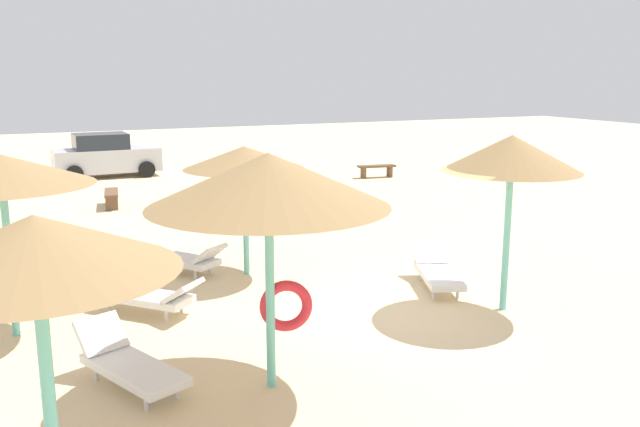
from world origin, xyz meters
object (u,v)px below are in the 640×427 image
bench_0 (377,169)px  parked_car (106,156)px  parasol_1 (512,154)px  bench_1 (111,196)px  lounger_2 (185,259)px  parasol_0 (1,171)px  parasol_2 (244,158)px  lounger_3 (128,363)px  parasol_4 (35,246)px  parasol_3 (269,182)px  bench_2 (258,180)px  lounger_1 (437,271)px  lounger_0 (151,296)px

bench_0 → parked_car: 10.72m
parasol_1 → bench_1: size_ratio=1.99×
lounger_2 → parked_car: (0.30, 14.32, 0.51)m
parasol_0 → parked_car: parasol_0 is taller
parasol_2 → lounger_3: bearing=-125.9°
parasol_0 → parasol_4: size_ratio=0.98×
parasol_3 → parked_car: bearing=88.6°
parasol_3 → bench_0: size_ratio=2.02×
parasol_2 → parked_car: (-0.86, 14.87, -1.58)m
bench_2 → parasol_4: bearing=-115.1°
lounger_2 → bench_1: size_ratio=1.25×
parasol_1 → bench_1: 13.53m
bench_2 → parasol_1: bearing=-90.7°
lounger_2 → lounger_3: lounger_3 is taller
parasol_0 → lounger_1: size_ratio=1.44×
parasol_0 → parasol_1: size_ratio=0.94×
lounger_3 → parked_car: parked_car is taller
lounger_3 → parked_car: 19.23m
lounger_0 → lounger_1: 5.38m
parasol_2 → parked_car: parasol_2 is taller
lounger_2 → parasol_1: bearing=-44.3°
bench_1 → bench_0: bearing=9.9°
parasol_4 → bench_1: 15.77m
parasol_1 → lounger_0: (-5.67, 2.35, -2.43)m
lounger_0 → bench_1: bearing=85.9°
bench_0 → bench_1: size_ratio=1.00×
parasol_2 → parasol_3: 5.20m
lounger_2 → parasol_0: bearing=-145.7°
lounger_3 → parasol_1: bearing=2.8°
parasol_1 → lounger_0: 6.60m
bench_1 → bench_2: bearing=11.5°
parasol_1 → bench_2: size_ratio=1.98×
parasol_0 → lounger_0: bearing=2.7°
parasol_4 → parked_car: bearing=81.5°
parked_car → lounger_1: bearing=-77.2°
lounger_0 → bench_1: lounger_0 is taller
parasol_0 → bench_2: size_ratio=1.86×
lounger_3 → bench_2: lounger_3 is taller
lounger_3 → bench_1: 12.78m
lounger_2 → parasol_3: bearing=-91.8°
parasol_2 → parasol_0: bearing=-159.3°
parasol_0 → lounger_2: size_ratio=1.50×
parasol_3 → parasol_4: (-2.78, -1.91, -0.07)m
lounger_1 → lounger_2: 5.14m
lounger_2 → bench_0: (9.96, 9.71, 0.03)m
lounger_0 → lounger_2: (1.09, 2.11, 0.00)m
lounger_0 → parasol_0: bearing=-177.3°
parasol_2 → bench_2: (3.59, 9.50, -2.05)m
parasol_2 → bench_0: parasol_2 is taller
parasol_3 → lounger_3: parasol_3 is taller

